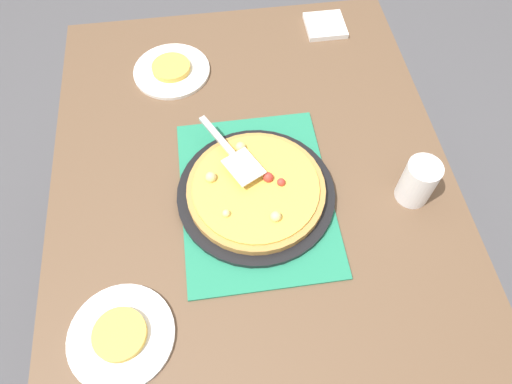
# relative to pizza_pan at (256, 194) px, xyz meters

# --- Properties ---
(ground_plane) EXTENTS (8.00, 8.00, 0.00)m
(ground_plane) POSITION_rel_pizza_pan_xyz_m (0.00, 0.00, -0.76)
(ground_plane) COLOR #4C4C51
(dining_table) EXTENTS (1.40, 1.00, 0.75)m
(dining_table) POSITION_rel_pizza_pan_xyz_m (0.00, 0.00, -0.12)
(dining_table) COLOR brown
(dining_table) RESTS_ON ground_plane
(placemat) EXTENTS (0.48, 0.36, 0.01)m
(placemat) POSITION_rel_pizza_pan_xyz_m (0.00, 0.00, -0.01)
(placemat) COLOR #237F5B
(placemat) RESTS_ON dining_table
(pizza_pan) EXTENTS (0.38, 0.38, 0.01)m
(pizza_pan) POSITION_rel_pizza_pan_xyz_m (0.00, 0.00, 0.00)
(pizza_pan) COLOR black
(pizza_pan) RESTS_ON placemat
(pizza) EXTENTS (0.33, 0.33, 0.05)m
(pizza) POSITION_rel_pizza_pan_xyz_m (-0.00, -0.00, 0.02)
(pizza) COLOR #B78442
(pizza) RESTS_ON pizza_pan
(plate_near_left) EXTENTS (0.22, 0.22, 0.01)m
(plate_near_left) POSITION_rel_pizza_pan_xyz_m (0.29, -0.32, -0.01)
(plate_near_left) COLOR white
(plate_near_left) RESTS_ON dining_table
(plate_far_right) EXTENTS (0.22, 0.22, 0.01)m
(plate_far_right) POSITION_rel_pizza_pan_xyz_m (-0.45, -0.18, -0.01)
(plate_far_right) COLOR white
(plate_far_right) RESTS_ON dining_table
(served_slice_left) EXTENTS (0.11, 0.11, 0.02)m
(served_slice_left) POSITION_rel_pizza_pan_xyz_m (0.29, -0.32, 0.01)
(served_slice_left) COLOR #EAB747
(served_slice_left) RESTS_ON plate_near_left
(served_slice_right) EXTENTS (0.11, 0.11, 0.02)m
(served_slice_right) POSITION_rel_pizza_pan_xyz_m (-0.45, -0.18, 0.01)
(served_slice_right) COLOR #EAB747
(served_slice_right) RESTS_ON plate_far_right
(cup_near) EXTENTS (0.08, 0.08, 0.12)m
(cup_near) POSITION_rel_pizza_pan_xyz_m (0.05, 0.37, 0.05)
(cup_near) COLOR white
(cup_near) RESTS_ON dining_table
(pizza_server) EXTENTS (0.22, 0.15, 0.01)m
(pizza_server) POSITION_rel_pizza_pan_xyz_m (-0.09, -0.05, 0.05)
(pizza_server) COLOR silver
(pizza_server) RESTS_ON pizza
(napkin_stack) EXTENTS (0.12, 0.12, 0.02)m
(napkin_stack) POSITION_rel_pizza_pan_xyz_m (-0.58, 0.30, -0.01)
(napkin_stack) COLOR white
(napkin_stack) RESTS_ON dining_table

